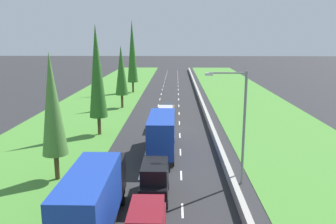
{
  "coord_description": "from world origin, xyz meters",
  "views": [
    {
      "loc": [
        1.29,
        -0.2,
        11.5
      ],
      "look_at": [
        0.08,
        50.0,
        0.44
      ],
      "focal_mm": 36.68,
      "sensor_mm": 36.0,
      "label": 1
    }
  ],
  "objects_px": {
    "orange_sedan_centre_lane": "(168,109)",
    "poplar_tree_third": "(97,72)",
    "black_van_centre_lane": "(155,181)",
    "blue_box_truck_centre_lane": "(162,134)",
    "poplar_tree_fourth": "(121,71)",
    "poplar_tree_second": "(52,105)",
    "street_light_mast": "(240,120)",
    "silver_van_centre_lane": "(166,118)",
    "poplar_tree_fifth": "(132,52)",
    "blue_box_truck_left_lane": "(94,200)"
  },
  "relations": [
    {
      "from": "orange_sedan_centre_lane",
      "to": "poplar_tree_third",
      "type": "relative_size",
      "value": 0.35
    },
    {
      "from": "black_van_centre_lane",
      "to": "poplar_tree_third",
      "type": "height_order",
      "value": "poplar_tree_third"
    },
    {
      "from": "blue_box_truck_centre_lane",
      "to": "poplar_tree_fourth",
      "type": "bearing_deg",
      "value": 108.19
    },
    {
      "from": "poplar_tree_second",
      "to": "poplar_tree_third",
      "type": "distance_m",
      "value": 13.33
    },
    {
      "from": "orange_sedan_centre_lane",
      "to": "poplar_tree_fourth",
      "type": "relative_size",
      "value": 0.44
    },
    {
      "from": "poplar_tree_third",
      "to": "street_light_mast",
      "type": "xyz_separation_m",
      "value": [
        14.08,
        -13.73,
        -2.33
      ]
    },
    {
      "from": "black_van_centre_lane",
      "to": "silver_van_centre_lane",
      "type": "distance_m",
      "value": 19.49
    },
    {
      "from": "blue_box_truck_centre_lane",
      "to": "poplar_tree_fifth",
      "type": "bearing_deg",
      "value": 101.2
    },
    {
      "from": "poplar_tree_second",
      "to": "street_light_mast",
      "type": "height_order",
      "value": "poplar_tree_second"
    },
    {
      "from": "poplar_tree_fifth",
      "to": "silver_van_centre_lane",
      "type": "bearing_deg",
      "value": -75.02
    },
    {
      "from": "orange_sedan_centre_lane",
      "to": "poplar_tree_fourth",
      "type": "height_order",
      "value": "poplar_tree_fourth"
    },
    {
      "from": "poplar_tree_third",
      "to": "blue_box_truck_left_lane",
      "type": "bearing_deg",
      "value": -78.29
    },
    {
      "from": "blue_box_truck_centre_lane",
      "to": "orange_sedan_centre_lane",
      "type": "distance_m",
      "value": 18.19
    },
    {
      "from": "poplar_tree_second",
      "to": "poplar_tree_third",
      "type": "xyz_separation_m",
      "value": [
        0.56,
        13.26,
        1.31
      ]
    },
    {
      "from": "poplar_tree_third",
      "to": "street_light_mast",
      "type": "relative_size",
      "value": 1.45
    },
    {
      "from": "poplar_tree_third",
      "to": "silver_van_centre_lane",
      "type": "bearing_deg",
      "value": 20.34
    },
    {
      "from": "orange_sedan_centre_lane",
      "to": "poplar_tree_fourth",
      "type": "xyz_separation_m",
      "value": [
        -7.71,
        4.74,
        5.32
      ]
    },
    {
      "from": "poplar_tree_third",
      "to": "poplar_tree_fourth",
      "type": "xyz_separation_m",
      "value": [
        0.28,
        15.86,
        -1.43
      ]
    },
    {
      "from": "black_van_centre_lane",
      "to": "poplar_tree_fourth",
      "type": "bearing_deg",
      "value": 102.85
    },
    {
      "from": "black_van_centre_lane",
      "to": "poplar_tree_second",
      "type": "distance_m",
      "value": 10.12
    },
    {
      "from": "silver_van_centre_lane",
      "to": "orange_sedan_centre_lane",
      "type": "relative_size",
      "value": 1.09
    },
    {
      "from": "orange_sedan_centre_lane",
      "to": "poplar_tree_fifth",
      "type": "relative_size",
      "value": 0.3
    },
    {
      "from": "silver_van_centre_lane",
      "to": "orange_sedan_centre_lane",
      "type": "bearing_deg",
      "value": 89.07
    },
    {
      "from": "poplar_tree_third",
      "to": "street_light_mast",
      "type": "distance_m",
      "value": 19.8
    },
    {
      "from": "silver_van_centre_lane",
      "to": "poplar_tree_fourth",
      "type": "bearing_deg",
      "value": 120.32
    },
    {
      "from": "blue_box_truck_centre_lane",
      "to": "blue_box_truck_left_lane",
      "type": "distance_m",
      "value": 14.48
    },
    {
      "from": "blue_box_truck_centre_lane",
      "to": "poplar_tree_third",
      "type": "xyz_separation_m",
      "value": [
        -7.8,
        7.01,
        5.37
      ]
    },
    {
      "from": "poplar_tree_fifth",
      "to": "poplar_tree_third",
      "type": "bearing_deg",
      "value": -90.15
    },
    {
      "from": "black_van_centre_lane",
      "to": "poplar_tree_fifth",
      "type": "bearing_deg",
      "value": 98.9
    },
    {
      "from": "blue_box_truck_left_lane",
      "to": "street_light_mast",
      "type": "distance_m",
      "value": 12.55
    },
    {
      "from": "blue_box_truck_left_lane",
      "to": "street_light_mast",
      "type": "relative_size",
      "value": 1.04
    },
    {
      "from": "blue_box_truck_left_lane",
      "to": "poplar_tree_second",
      "type": "height_order",
      "value": "poplar_tree_second"
    },
    {
      "from": "poplar_tree_third",
      "to": "poplar_tree_fifth",
      "type": "xyz_separation_m",
      "value": [
        0.08,
        31.95,
        0.93
      ]
    },
    {
      "from": "blue_box_truck_left_lane",
      "to": "silver_van_centre_lane",
      "type": "height_order",
      "value": "blue_box_truck_left_lane"
    },
    {
      "from": "orange_sedan_centre_lane",
      "to": "blue_box_truck_centre_lane",
      "type": "bearing_deg",
      "value": -90.6
    },
    {
      "from": "poplar_tree_second",
      "to": "poplar_tree_fourth",
      "type": "xyz_separation_m",
      "value": [
        0.84,
        29.12,
        -0.12
      ]
    },
    {
      "from": "poplar_tree_second",
      "to": "black_van_centre_lane",
      "type": "bearing_deg",
      "value": -21.96
    },
    {
      "from": "blue_box_truck_centre_lane",
      "to": "silver_van_centre_lane",
      "type": "bearing_deg",
      "value": 89.67
    },
    {
      "from": "blue_box_truck_centre_lane",
      "to": "poplar_tree_fifth",
      "type": "height_order",
      "value": "poplar_tree_fifth"
    },
    {
      "from": "poplar_tree_fifth",
      "to": "street_light_mast",
      "type": "distance_m",
      "value": 47.88
    },
    {
      "from": "silver_van_centre_lane",
      "to": "poplar_tree_fifth",
      "type": "relative_size",
      "value": 0.33
    },
    {
      "from": "black_van_centre_lane",
      "to": "blue_box_truck_centre_lane",
      "type": "relative_size",
      "value": 0.52
    },
    {
      "from": "poplar_tree_second",
      "to": "street_light_mast",
      "type": "relative_size",
      "value": 1.16
    },
    {
      "from": "poplar_tree_fourth",
      "to": "poplar_tree_fifth",
      "type": "height_order",
      "value": "poplar_tree_fifth"
    },
    {
      "from": "silver_van_centre_lane",
      "to": "poplar_tree_fourth",
      "type": "xyz_separation_m",
      "value": [
        -7.57,
        12.95,
        4.73
      ]
    },
    {
      "from": "street_light_mast",
      "to": "poplar_tree_third",
      "type": "bearing_deg",
      "value": 135.73
    },
    {
      "from": "poplar_tree_fourth",
      "to": "poplar_tree_fifth",
      "type": "xyz_separation_m",
      "value": [
        -0.2,
        16.09,
        2.36
      ]
    },
    {
      "from": "poplar_tree_second",
      "to": "poplar_tree_fifth",
      "type": "bearing_deg",
      "value": 89.18
    },
    {
      "from": "blue_box_truck_left_lane",
      "to": "orange_sedan_centre_lane",
      "type": "bearing_deg",
      "value": 83.59
    },
    {
      "from": "orange_sedan_centre_lane",
      "to": "poplar_tree_third",
      "type": "distance_m",
      "value": 15.26
    }
  ]
}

